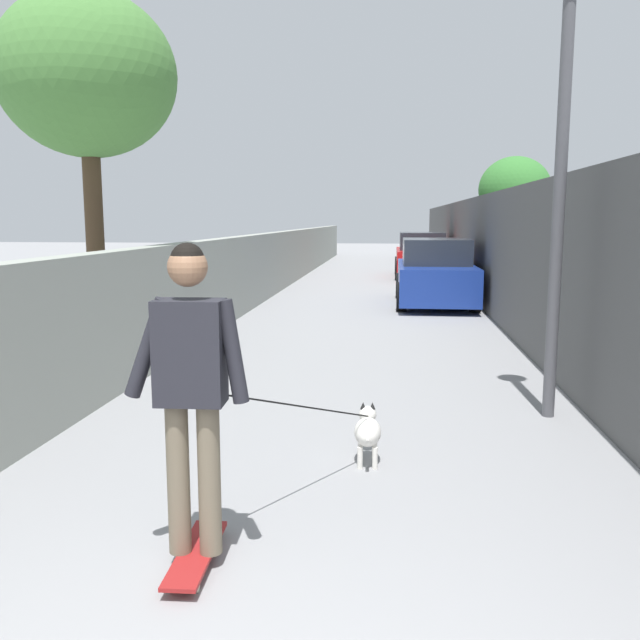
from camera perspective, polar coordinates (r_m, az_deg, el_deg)
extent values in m
plane|color=gray|center=(15.56, 4.14, 1.23)|extent=(80.00, 80.00, 0.00)
cube|color=#999E93|center=(13.86, -7.36, 3.66)|extent=(48.00, 0.30, 1.63)
cube|color=#4C4C4C|center=(13.62, 15.34, 5.25)|extent=(48.00, 0.30, 2.53)
cylinder|color=#473523|center=(20.75, 16.07, 5.86)|extent=(0.25, 0.25, 2.23)
ellipsoid|color=#387A33|center=(20.75, 16.28, 10.66)|extent=(2.08, 2.08, 1.90)
cylinder|color=#473523|center=(9.83, -18.61, 5.84)|extent=(0.25, 0.25, 3.19)
ellipsoid|color=#4C843D|center=(10.00, -19.28, 19.16)|extent=(2.38, 2.38, 2.18)
cylinder|color=#4C4C51|center=(7.01, 19.70, 8.89)|extent=(0.12, 0.12, 4.18)
cube|color=maroon|center=(4.17, -10.53, -18.99)|extent=(0.81, 0.23, 0.02)
cylinder|color=beige|center=(4.45, -10.50, -17.76)|extent=(0.06, 0.03, 0.06)
cylinder|color=beige|center=(4.42, -8.65, -17.91)|extent=(0.06, 0.03, 0.06)
cylinder|color=beige|center=(3.97, -12.64, -21.26)|extent=(0.06, 0.03, 0.06)
cylinder|color=beige|center=(3.94, -10.54, -21.47)|extent=(0.06, 0.03, 0.06)
cylinder|color=#726651|center=(4.01, -12.00, -13.08)|extent=(0.13, 0.13, 0.89)
cylinder|color=#726651|center=(3.96, -9.42, -13.26)|extent=(0.13, 0.13, 0.89)
cube|color=#26262D|center=(3.77, -11.03, -2.72)|extent=(0.23, 0.39, 0.59)
cylinder|color=#26262D|center=(3.84, -14.51, -2.32)|extent=(0.10, 0.29, 0.58)
cylinder|color=#26262D|center=(3.72, -7.45, -2.69)|extent=(0.10, 0.18, 0.59)
sphere|color=#9E7051|center=(3.71, -11.24, 4.48)|extent=(0.22, 0.22, 0.22)
sphere|color=black|center=(3.71, -11.26, 5.07)|extent=(0.19, 0.19, 0.19)
ellipsoid|color=white|center=(5.56, 4.09, -9.50)|extent=(0.40, 0.23, 0.22)
sphere|color=white|center=(5.78, 4.09, -8.06)|extent=(0.15, 0.15, 0.15)
cone|color=black|center=(5.76, 3.70, -7.29)|extent=(0.05, 0.05, 0.06)
cone|color=black|center=(5.76, 4.50, -7.30)|extent=(0.05, 0.05, 0.06)
cylinder|color=white|center=(5.74, 3.46, -10.80)|extent=(0.04, 0.04, 0.18)
cylinder|color=white|center=(5.74, 4.68, -10.81)|extent=(0.04, 0.04, 0.18)
cylinder|color=white|center=(5.50, 3.43, -11.66)|extent=(0.04, 0.04, 0.18)
cylinder|color=white|center=(5.50, 4.71, -11.68)|extent=(0.04, 0.04, 0.18)
cylinder|color=white|center=(5.30, 4.10, -9.51)|extent=(0.14, 0.04, 0.13)
cylinder|color=black|center=(4.63, -2.06, -7.31)|extent=(1.76, 0.94, 0.66)
cube|color=navy|center=(15.91, 9.78, 3.32)|extent=(4.03, 1.70, 0.80)
cube|color=#262B33|center=(15.87, 9.85, 5.76)|extent=(2.10, 1.50, 0.60)
cylinder|color=black|center=(17.15, 6.87, 2.95)|extent=(0.64, 0.22, 0.64)
cylinder|color=black|center=(17.24, 12.13, 2.85)|extent=(0.64, 0.22, 0.64)
cylinder|color=black|center=(14.66, 6.98, 1.99)|extent=(0.64, 0.22, 0.64)
cylinder|color=black|center=(14.77, 13.12, 1.88)|extent=(0.64, 0.22, 0.64)
cube|color=#B71414|center=(23.44, 8.64, 5.01)|extent=(4.04, 1.70, 0.80)
cube|color=#262B33|center=(23.41, 8.68, 6.67)|extent=(2.10, 1.50, 0.60)
cylinder|color=black|center=(24.69, 6.67, 4.67)|extent=(0.64, 0.22, 0.64)
cylinder|color=black|center=(24.75, 10.34, 4.60)|extent=(0.64, 0.22, 0.64)
cylinder|color=black|center=(22.19, 6.72, 4.23)|extent=(0.64, 0.22, 0.64)
cylinder|color=black|center=(22.26, 10.80, 4.15)|extent=(0.64, 0.22, 0.64)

